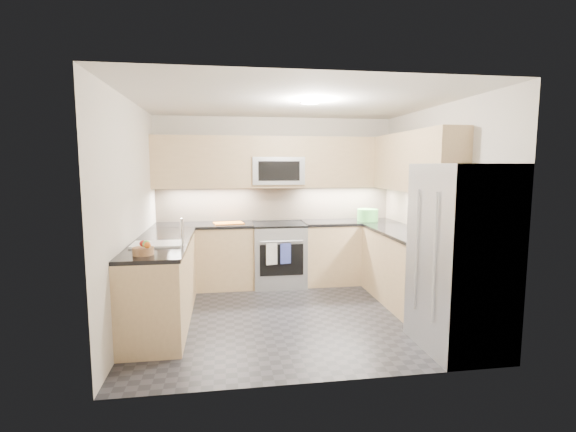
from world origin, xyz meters
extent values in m
cube|color=black|center=(0.00, 0.00, 0.00)|extent=(3.60, 3.20, 0.00)
cube|color=beige|center=(0.00, 0.00, 2.50)|extent=(3.60, 3.20, 0.02)
cube|color=beige|center=(0.00, 1.60, 1.25)|extent=(3.60, 0.02, 2.50)
cube|color=beige|center=(0.00, -1.60, 1.25)|extent=(3.60, 0.02, 2.50)
cube|color=beige|center=(-1.80, 0.00, 1.25)|extent=(0.02, 3.20, 2.50)
cube|color=beige|center=(1.80, 0.00, 1.25)|extent=(0.02, 3.20, 2.50)
cube|color=tan|center=(-1.09, 1.30, 0.45)|extent=(1.42, 0.60, 0.90)
cube|color=tan|center=(1.09, 1.30, 0.45)|extent=(1.42, 0.60, 0.90)
cube|color=tan|center=(1.50, 0.15, 0.45)|extent=(0.60, 1.70, 0.90)
cube|color=tan|center=(-1.50, 0.00, 0.45)|extent=(0.60, 2.00, 0.90)
cube|color=black|center=(-1.09, 1.30, 0.92)|extent=(1.42, 0.63, 0.04)
cube|color=black|center=(1.09, 1.30, 0.92)|extent=(1.42, 0.63, 0.04)
cube|color=black|center=(1.50, 0.15, 0.92)|extent=(0.63, 1.70, 0.04)
cube|color=black|center=(-1.50, 0.00, 0.92)|extent=(0.63, 2.00, 0.04)
cube|color=tan|center=(0.00, 1.43, 1.83)|extent=(3.60, 0.35, 0.75)
cube|color=tan|center=(1.62, 0.28, 1.83)|extent=(0.35, 1.95, 0.75)
cube|color=tan|center=(0.00, 1.60, 1.20)|extent=(3.60, 0.01, 0.51)
cube|color=tan|center=(1.80, 0.45, 1.20)|extent=(0.01, 2.30, 0.51)
cube|color=#9A9DA1|center=(0.00, 1.28, 0.46)|extent=(0.76, 0.65, 0.91)
cube|color=black|center=(0.00, 1.28, 0.92)|extent=(0.76, 0.65, 0.03)
cube|color=black|center=(0.00, 0.95, 0.45)|extent=(0.62, 0.02, 0.45)
cylinder|color=#B2B5BA|center=(0.00, 0.93, 0.72)|extent=(0.60, 0.02, 0.02)
cube|color=#A4A8AC|center=(0.00, 1.40, 1.70)|extent=(0.76, 0.40, 0.40)
cube|color=black|center=(0.00, 1.20, 1.70)|extent=(0.60, 0.01, 0.28)
cube|color=#9C9EA4|center=(1.45, -1.15, 0.90)|extent=(0.70, 0.90, 1.80)
cylinder|color=#B2B5BA|center=(1.08, -1.33, 0.95)|extent=(0.02, 0.02, 1.20)
cylinder|color=#B2B5BA|center=(1.08, -0.97, 0.95)|extent=(0.02, 0.02, 1.20)
cube|color=white|center=(-1.50, -0.25, 0.88)|extent=(0.52, 0.38, 0.16)
cylinder|color=silver|center=(-1.24, -0.25, 1.08)|extent=(0.03, 0.03, 0.28)
cylinder|color=#4DAF4B|center=(1.36, 1.25, 1.03)|extent=(0.38, 0.38, 0.18)
cube|color=orange|center=(-0.73, 1.29, 0.95)|extent=(0.46, 0.36, 0.01)
cylinder|color=#A5764D|center=(-1.55, -0.74, 0.98)|extent=(0.25, 0.25, 0.07)
sphere|color=red|center=(-1.55, -0.77, 1.05)|extent=(0.06, 0.06, 0.06)
sphere|color=#51B94F|center=(-1.51, -0.81, 1.05)|extent=(0.07, 0.07, 0.07)
cube|color=white|center=(-0.15, 0.91, 0.55)|extent=(0.16, 0.05, 0.31)
cube|color=#354092|center=(0.05, 0.91, 0.55)|extent=(0.15, 0.04, 0.29)
sphere|color=orange|center=(-1.49, -0.85, 1.05)|extent=(0.06, 0.06, 0.06)
camera|label=1|loc=(-0.78, -4.77, 1.79)|focal=26.00mm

